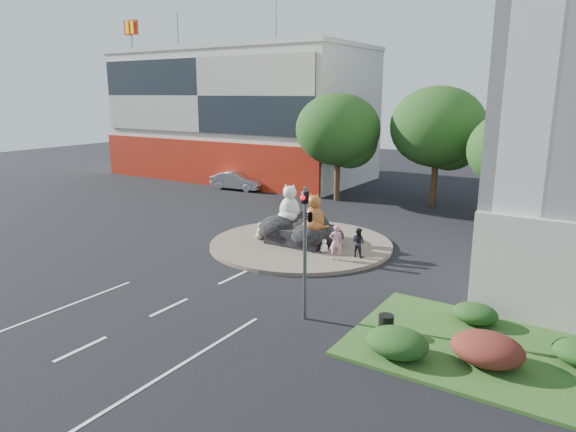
# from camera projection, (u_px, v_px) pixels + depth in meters

# --- Properties ---
(ground) EXTENTS (120.00, 120.00, 0.00)m
(ground) POSITION_uv_depth(u_px,v_px,m) (169.00, 308.00, 20.17)
(ground) COLOR black
(ground) RESTS_ON ground
(roundabout_island) EXTENTS (10.00, 10.00, 0.20)m
(roundabout_island) POSITION_uv_depth(u_px,v_px,m) (301.00, 244.00, 28.34)
(roundabout_island) COLOR brown
(roundabout_island) RESTS_ON ground
(rock_plinth) EXTENTS (3.20, 2.60, 0.90)m
(rock_plinth) POSITION_uv_depth(u_px,v_px,m) (301.00, 234.00, 28.21)
(rock_plinth) COLOR black
(rock_plinth) RESTS_ON roundabout_island
(shophouse_block) EXTENTS (25.20, 12.30, 17.40)m
(shophouse_block) POSITION_uv_depth(u_px,v_px,m) (240.00, 114.00, 51.02)
(shophouse_block) COLOR silver
(shophouse_block) RESTS_ON ground
(grass_verge) EXTENTS (10.00, 6.00, 0.12)m
(grass_verge) POSITION_uv_depth(u_px,v_px,m) (509.00, 356.00, 16.32)
(grass_verge) COLOR #24511B
(grass_verge) RESTS_ON ground
(tree_left) EXTENTS (6.46, 6.46, 8.27)m
(tree_left) POSITION_uv_depth(u_px,v_px,m) (339.00, 133.00, 39.07)
(tree_left) COLOR #382314
(tree_left) RESTS_ON ground
(tree_mid) EXTENTS (6.84, 6.84, 8.76)m
(tree_mid) POSITION_uv_depth(u_px,v_px,m) (439.00, 131.00, 36.97)
(tree_mid) COLOR #382314
(tree_mid) RESTS_ON ground
(tree_right) EXTENTS (5.70, 5.70, 7.30)m
(tree_right) POSITION_uv_depth(u_px,v_px,m) (517.00, 154.00, 30.76)
(tree_right) COLOR #382314
(tree_right) RESTS_ON ground
(hedge_near_green) EXTENTS (2.00, 1.60, 0.90)m
(hedge_near_green) POSITION_uv_depth(u_px,v_px,m) (397.00, 343.00, 16.14)
(hedge_near_green) COLOR #1A3812
(hedge_near_green) RESTS_ON grass_verge
(hedge_red) EXTENTS (2.20, 1.76, 0.99)m
(hedge_red) POSITION_uv_depth(u_px,v_px,m) (487.00, 349.00, 15.64)
(hedge_red) COLOR #511B15
(hedge_red) RESTS_ON grass_verge
(hedge_back_green) EXTENTS (1.60, 1.28, 0.72)m
(hedge_back_green) POSITION_uv_depth(u_px,v_px,m) (475.00, 313.00, 18.48)
(hedge_back_green) COLOR #1A3812
(hedge_back_green) RESTS_ON grass_verge
(traffic_light) EXTENTS (0.44, 1.24, 5.00)m
(traffic_light) POSITION_uv_depth(u_px,v_px,m) (307.00, 225.00, 18.29)
(traffic_light) COLOR #595B60
(traffic_light) RESTS_ON ground
(street_lamp) EXTENTS (2.34, 0.22, 8.06)m
(street_lamp) POSITION_uv_depth(u_px,v_px,m) (570.00, 195.00, 18.94)
(street_lamp) COLOR #595B60
(street_lamp) RESTS_ON ground
(cat_white) EXTENTS (1.51, 1.36, 2.24)m
(cat_white) POSITION_uv_depth(u_px,v_px,m) (290.00, 204.00, 28.57)
(cat_white) COLOR beige
(cat_white) RESTS_ON rock_plinth
(cat_tabby) EXTENTS (1.28, 1.12, 2.06)m
(cat_tabby) POSITION_uv_depth(u_px,v_px,m) (314.00, 212.00, 26.87)
(cat_tabby) COLOR #A96323
(cat_tabby) RESTS_ON rock_plinth
(kitten_calico) EXTENTS (0.79, 0.76, 1.01)m
(kitten_calico) POSITION_uv_depth(u_px,v_px,m) (261.00, 230.00, 28.86)
(kitten_calico) COLOR beige
(kitten_calico) RESTS_ON roundabout_island
(kitten_white) EXTENTS (0.55, 0.52, 0.72)m
(kitten_white) POSITION_uv_depth(u_px,v_px,m) (324.00, 246.00, 26.44)
(kitten_white) COLOR silver
(kitten_white) RESTS_ON roundabout_island
(pedestrian_pink) EXTENTS (0.77, 0.70, 1.77)m
(pedestrian_pink) POSITION_uv_depth(u_px,v_px,m) (336.00, 242.00, 25.16)
(pedestrian_pink) COLOR #C7818E
(pedestrian_pink) RESTS_ON roundabout_island
(pedestrian_dark) EXTENTS (0.78, 0.63, 1.50)m
(pedestrian_dark) POSITION_uv_depth(u_px,v_px,m) (358.00, 242.00, 25.64)
(pedestrian_dark) COLOR black
(pedestrian_dark) RESTS_ON roundabout_island
(parked_car) EXTENTS (4.88, 2.14, 1.56)m
(parked_car) POSITION_uv_depth(u_px,v_px,m) (237.00, 181.00, 44.62)
(parked_car) COLOR #999CA1
(parked_car) RESTS_ON ground
(litter_bin) EXTENTS (0.54, 0.54, 0.68)m
(litter_bin) POSITION_uv_depth(u_px,v_px,m) (386.00, 324.00, 17.67)
(litter_bin) COLOR black
(litter_bin) RESTS_ON grass_verge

